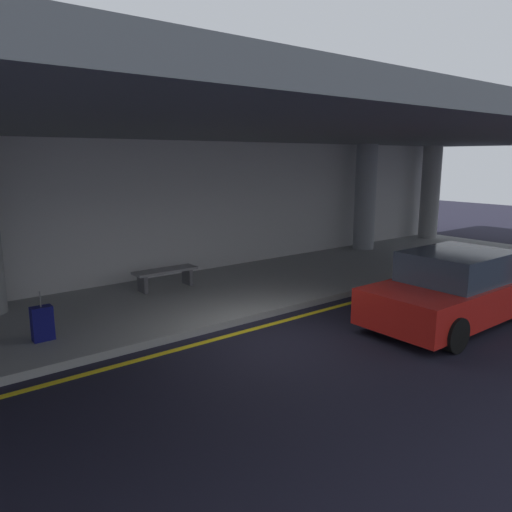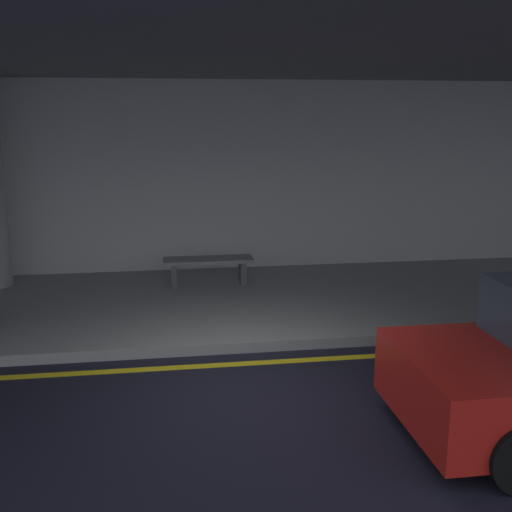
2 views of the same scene
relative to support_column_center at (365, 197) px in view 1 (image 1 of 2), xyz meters
The scene contains 10 objects.
ground_plane 9.40m from the support_column_center, 150.49° to the right, with size 60.00×60.00×0.00m, color black.
sidewalk 8.35m from the support_column_center, 169.87° to the right, with size 26.00×4.20×0.15m, color gray.
lane_stripe_yellow 9.11m from the support_column_center, 154.11° to the right, with size 26.00×0.14×0.01m, color yellow.
support_column_center is the anchor object (origin of this frame).
support_column_right_mid 4.00m from the support_column_center, ahead, with size 0.73×0.73×3.65m, color gray.
ceiling_overhang 8.46m from the support_column_center, 166.45° to the right, with size 28.00×13.20×0.30m, color slate.
terminal_back_wall 8.04m from the support_column_center, behind, with size 26.00×0.30×3.80m, color #B3B3B5.
car_red 7.73m from the support_column_center, 126.73° to the right, with size 4.10×1.92×1.50m.
suitcase_upright_primary 11.86m from the support_column_center, 168.53° to the right, with size 0.36×0.22×0.90m.
bench_metal 8.28m from the support_column_center, behind, with size 1.60×0.50×0.48m.
Camera 1 is at (-5.65, -6.65, 3.35)m, focal length 34.33 mm.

